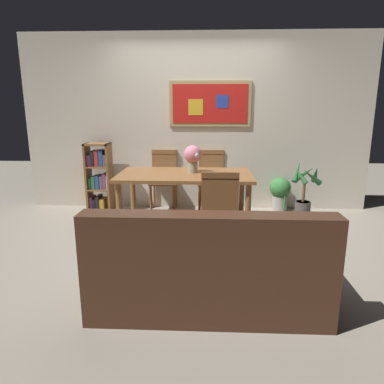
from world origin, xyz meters
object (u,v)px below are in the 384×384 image
dining_chair_far_right (211,175)px  dining_chair_far_left (164,175)px  dining_table (185,180)px  tv_remote (222,173)px  potted_ivy (280,192)px  potted_palm (304,195)px  flower_vase (193,156)px  leather_couch (208,269)px  bookshelf (99,178)px  dining_chair_near_right (219,205)px

dining_chair_far_right → dining_chair_far_left: size_ratio=1.00×
dining_table → tv_remote: tv_remote is taller
dining_chair_far_right → dining_chair_far_left: bearing=-178.6°
potted_ivy → potted_palm: 0.47m
flower_vase → leather_couch: bearing=-84.1°
dining_table → bookshelf: bookshelf is taller
potted_ivy → flower_vase: 1.61m
potted_ivy → flower_vase: size_ratio=1.48×
flower_vase → tv_remote: bearing=-13.8°
dining_chair_near_right → flower_vase: flower_vase is taller
dining_chair_near_right → potted_ivy: (0.97, 1.62, -0.25)m
bookshelf → tv_remote: size_ratio=7.05×
bookshelf → tv_remote: (1.80, -0.73, 0.23)m
dining_chair_far_right → bookshelf: 1.68m
potted_ivy → dining_chair_near_right: bearing=-120.8°
potted_palm → flower_vase: 1.67m
bookshelf → potted_palm: size_ratio=1.26×
leather_couch → potted_ivy: (1.09, 2.67, -0.02)m
dining_chair_far_right → leather_couch: dining_chair_far_right is taller
flower_vase → dining_chair_far_left: bearing=121.8°
tv_remote → potted_ivy: bearing=42.1°
leather_couch → potted_ivy: 2.88m
dining_chair_far_left → bookshelf: (-0.96, -0.13, -0.03)m
dining_chair_far_right → leather_couch: 2.73m
dining_chair_far_left → potted_ivy: size_ratio=1.76×
potted_ivy → tv_remote: 1.31m
potted_palm → bookshelf: bearing=174.2°
dining_chair_near_right → leather_couch: 1.08m
tv_remote → dining_table: bearing=178.4°
tv_remote → bookshelf: bearing=158.0°
dining_table → potted_ivy: (1.38, 0.81, -0.35)m
dining_table → dining_chair_far_left: 0.93m
dining_chair_near_right → potted_ivy: 1.90m
bookshelf → dining_chair_far_right: bearing=4.9°
leather_couch → bookshelf: 3.06m
dining_table → potted_palm: potted_palm is taller
dining_table → potted_ivy: bearing=30.5°
dining_chair_far_right → potted_ivy: bearing=-2.6°
dining_chair_near_right → potted_palm: 1.74m
potted_ivy → flower_vase: (-1.28, -0.73, 0.64)m
dining_chair_far_right → leather_couch: bearing=-91.0°
dining_chair_far_left → flower_vase: (0.47, -0.76, 0.39)m
dining_table → potted_ivy: dining_table is taller
tv_remote → potted_palm: bearing=20.3°
dining_chair_far_left → dining_table: bearing=-65.9°
dining_chair_far_left → leather_couch: dining_chair_far_left is taller
dining_chair_far_right → potted_ivy: (1.04, -0.05, -0.25)m
bookshelf → flower_vase: size_ratio=2.94×
leather_couch → tv_remote: leather_couch is taller
leather_couch → tv_remote: size_ratio=12.36×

